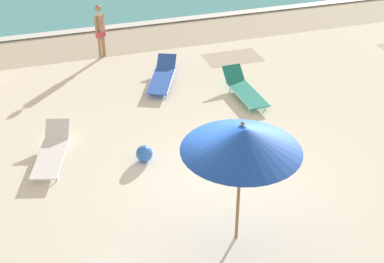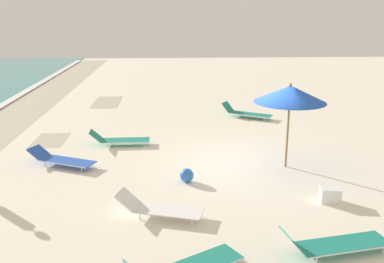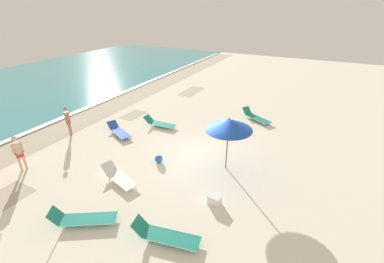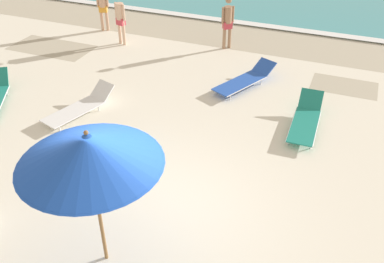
% 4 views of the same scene
% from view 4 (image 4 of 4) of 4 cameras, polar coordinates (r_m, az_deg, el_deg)
% --- Properties ---
extents(ground_plane, '(60.00, 60.00, 0.16)m').
position_cam_4_polar(ground_plane, '(8.33, -5.28, -11.59)').
color(ground_plane, silver).
extents(beach_umbrella, '(2.14, 2.14, 2.60)m').
position_cam_4_polar(beach_umbrella, '(6.18, -13.60, -2.39)').
color(beach_umbrella, olive).
rests_on(beach_umbrella, ground_plane).
extents(sun_lounger_under_umbrella, '(0.67, 2.11, 0.55)m').
position_cam_4_polar(sun_lounger_under_umbrella, '(10.90, 14.92, 1.54)').
color(sun_lounger_under_umbrella, '#1E8475').
rests_on(sun_lounger_under_umbrella, ground_plane).
extents(sun_lounger_near_water_right, '(1.16, 2.12, 0.54)m').
position_cam_4_polar(sun_lounger_near_water_right, '(11.45, -14.72, 3.22)').
color(sun_lounger_near_water_right, white).
rests_on(sun_lounger_near_water_right, ground_plane).
extents(sun_lounger_mid_beach_solo, '(1.47, 2.26, 0.48)m').
position_cam_4_polar(sun_lounger_mid_beach_solo, '(12.54, 7.08, 6.89)').
color(sun_lounger_mid_beach_solo, blue).
rests_on(sun_lounger_mid_beach_solo, ground_plane).
extents(beachgoer_wading_adult, '(0.44, 0.27, 1.76)m').
position_cam_4_polar(beachgoer_wading_adult, '(15.28, -9.55, 14.92)').
color(beachgoer_wading_adult, beige).
rests_on(beachgoer_wading_adult, ground_plane).
extents(beachgoer_shoreline_child, '(0.36, 0.33, 1.76)m').
position_cam_4_polar(beachgoer_shoreline_child, '(14.78, 4.79, 14.62)').
color(beachgoer_shoreline_child, '#A37A5B').
rests_on(beachgoer_shoreline_child, ground_plane).
extents(beachgoer_strolling_adult, '(0.44, 0.27, 1.76)m').
position_cam_4_polar(beachgoer_strolling_adult, '(16.71, -11.83, 16.31)').
color(beachgoer_strolling_adult, tan).
rests_on(beachgoer_strolling_adult, ground_plane).
extents(beach_ball, '(0.39, 0.39, 0.39)m').
position_cam_4_polar(beach_ball, '(9.96, -7.37, -0.97)').
color(beach_ball, blue).
rests_on(beach_ball, ground_plane).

